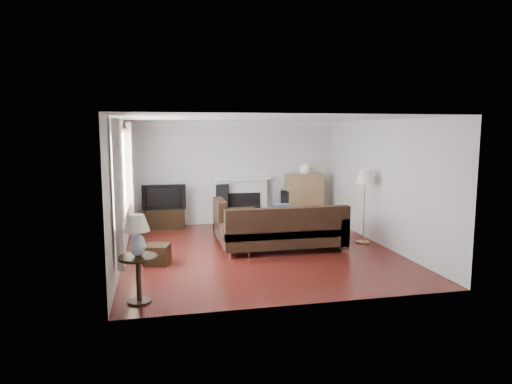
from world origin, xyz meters
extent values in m
cube|color=#581913|center=(0.00, 0.00, 0.00)|extent=(5.10, 5.60, 0.04)
cube|color=white|center=(0.00, 0.00, 2.50)|extent=(5.10, 5.60, 0.04)
cube|color=silver|center=(0.00, 2.75, 1.25)|extent=(5.00, 0.04, 2.50)
cube|color=silver|center=(0.00, -2.75, 1.25)|extent=(5.00, 0.04, 2.50)
cube|color=silver|center=(-2.50, 0.00, 1.25)|extent=(0.04, 5.50, 2.50)
cube|color=silver|center=(2.50, 0.00, 1.25)|extent=(0.04, 5.50, 2.50)
cube|color=olive|center=(-2.45, -0.20, 1.55)|extent=(0.12, 2.74, 1.54)
cube|color=beige|center=(-2.40, -1.72, 1.40)|extent=(0.10, 0.35, 2.10)
cube|color=beige|center=(-2.40, 1.32, 1.40)|extent=(0.10, 0.35, 2.10)
cube|color=white|center=(0.15, 2.64, 0.57)|extent=(1.40, 0.26, 1.15)
cube|color=black|center=(-1.73, 2.50, 0.23)|extent=(0.93, 0.42, 0.47)
imported|color=black|center=(-1.73, 2.50, 0.76)|extent=(1.01, 0.13, 0.58)
cube|color=black|center=(-0.34, 2.52, 0.50)|extent=(0.36, 0.40, 1.00)
cube|color=black|center=(1.30, 2.55, 0.40)|extent=(0.31, 0.33, 0.80)
cube|color=#9E7649|center=(1.72, 2.51, 0.60)|extent=(0.88, 0.42, 1.21)
sphere|color=white|center=(1.72, 2.51, 1.33)|extent=(0.24, 0.24, 0.24)
cube|color=black|center=(0.46, -0.02, 0.41)|extent=(2.56, 1.87, 0.83)
cube|color=#945F46|center=(0.63, 1.31, 0.22)|extent=(1.25, 0.86, 0.45)
cube|color=black|center=(-1.91, -0.45, 0.17)|extent=(0.49, 0.49, 0.34)
cube|color=#A26F38|center=(2.22, 0.17, 0.75)|extent=(0.44, 0.44, 1.51)
cube|color=black|center=(-2.15, -2.21, 0.32)|extent=(0.51, 0.51, 0.64)
cube|color=silver|center=(-2.15, -2.21, 0.91)|extent=(0.34, 0.34, 0.55)
camera|label=1|loc=(-1.87, -8.27, 2.29)|focal=32.00mm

